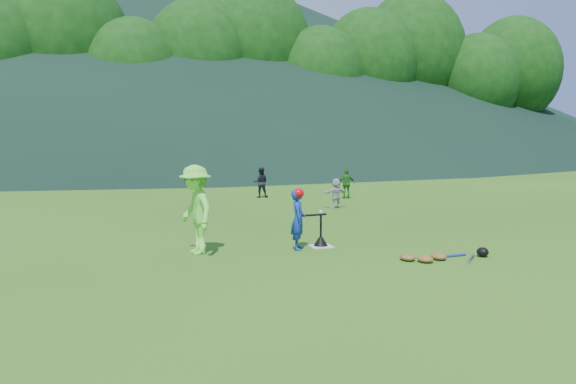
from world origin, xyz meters
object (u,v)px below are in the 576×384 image
object	(u,v)px
adult_coach	(196,210)
batter_child	(298,220)
fielder_b	(261,182)
home_plate	(321,246)
batting_tee	(321,240)
fielder_d	(336,193)
fielder_c	(347,184)
equipment_pile	(439,256)

from	to	relation	value
adult_coach	batter_child	bearing A→B (deg)	70.38
fielder_b	batter_child	bearing A→B (deg)	95.78
home_plate	batting_tee	xyz separation A→B (m)	(0.00, 0.00, 0.12)
fielder_d	adult_coach	bearing A→B (deg)	31.43
adult_coach	batting_tee	bearing A→B (deg)	74.65
fielder_c	batting_tee	distance (m)	8.67
fielder_c	batting_tee	bearing A→B (deg)	71.18
batter_child	fielder_b	world-z (taller)	batter_child
batter_child	equipment_pile	bearing A→B (deg)	-108.98
fielder_d	batting_tee	distance (m)	6.04
home_plate	fielder_b	bearing A→B (deg)	84.73
home_plate	fielder_b	world-z (taller)	fielder_b
fielder_b	equipment_pile	xyz separation A→B (m)	(0.91, -10.78, -0.49)
adult_coach	batting_tee	xyz separation A→B (m)	(2.61, -0.04, -0.75)
batter_child	batting_tee	world-z (taller)	batter_child
batter_child	fielder_b	bearing A→B (deg)	8.08
fielder_b	fielder_c	size ratio (longest dim) A/B	1.04
fielder_b	batting_tee	size ratio (longest dim) A/B	1.64
adult_coach	fielder_d	bearing A→B (deg)	122.77
adult_coach	equipment_pile	size ratio (longest dim) A/B	0.98
equipment_pile	adult_coach	bearing A→B (deg)	157.24
home_plate	adult_coach	world-z (taller)	adult_coach
batter_child	batting_tee	distance (m)	0.75
home_plate	batting_tee	distance (m)	0.12
home_plate	fielder_c	distance (m)	8.67
home_plate	batter_child	size ratio (longest dim) A/B	0.36
home_plate	batter_child	distance (m)	0.83
adult_coach	fielder_c	distance (m)	10.04
home_plate	batting_tee	bearing A→B (deg)	0.00
batter_child	equipment_pile	distance (m)	2.87
batter_child	equipment_pile	world-z (taller)	batter_child
fielder_b	batting_tee	bearing A→B (deg)	99.08
home_plate	adult_coach	xyz separation A→B (m)	(-2.61, 0.04, 0.87)
batting_tee	equipment_pile	size ratio (longest dim) A/B	0.38
adult_coach	fielder_c	size ratio (longest dim) A/B	1.65
batting_tee	batter_child	bearing A→B (deg)	-165.04
fielder_c	equipment_pile	size ratio (longest dim) A/B	0.60
home_plate	fielder_b	xyz separation A→B (m)	(0.83, 9.00, 0.55)
fielder_b	fielder_d	xyz separation A→B (m)	(1.62, -3.48, -0.08)
home_plate	fielder_d	xyz separation A→B (m)	(2.45, 5.51, 0.46)
equipment_pile	batting_tee	bearing A→B (deg)	134.28
home_plate	fielder_c	bearing A→B (deg)	64.43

